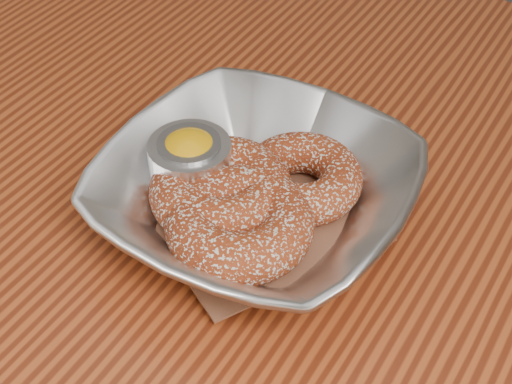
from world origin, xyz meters
The scene contains 7 objects.
table centered at (0.00, 0.00, 0.65)m, with size 1.20×0.80×0.75m.
serving_bowl centered at (0.11, -0.01, 0.78)m, with size 0.22×0.22×0.05m, color silver.
parchment centered at (0.11, -0.01, 0.76)m, with size 0.14×0.14×0.00m, color brown.
donut_back centered at (0.13, 0.03, 0.78)m, with size 0.09×0.09×0.03m, color maroon.
donut_front centered at (0.12, -0.04, 0.78)m, with size 0.10×0.10×0.04m, color maroon.
donut_extra centered at (0.09, -0.02, 0.78)m, with size 0.10×0.10×0.04m, color maroon.
ramekin centered at (0.06, -0.01, 0.78)m, with size 0.06×0.06×0.05m.
Camera 1 is at (0.32, -0.35, 1.16)m, focal length 55.00 mm.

